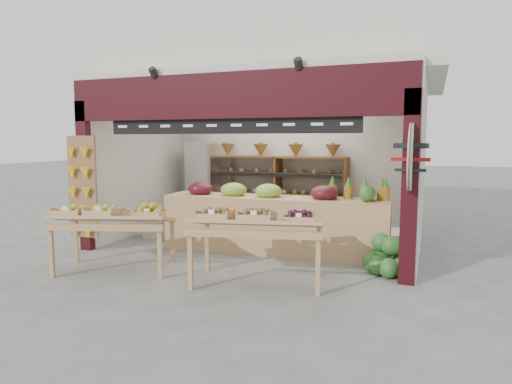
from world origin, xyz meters
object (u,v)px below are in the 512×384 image
(cardboard_stack, at_px, (167,227))
(back_shelving, at_px, (278,179))
(refrigerator, at_px, (208,184))
(mid_counter, at_px, (274,222))
(display_table_right, at_px, (253,220))
(watermelon_pile, at_px, (389,260))
(display_table_left, at_px, (107,216))

(cardboard_stack, bearing_deg, back_shelving, 40.91)
(refrigerator, distance_m, mid_counter, 2.92)
(back_shelving, distance_m, display_table_right, 3.78)
(display_table_right, xyz_separation_m, watermelon_pile, (1.74, 1.10, -0.67))
(refrigerator, xyz_separation_m, display_table_right, (2.50, -3.54, -0.10))
(refrigerator, distance_m, cardboard_stack, 1.67)
(display_table_left, bearing_deg, refrigerator, 93.36)
(cardboard_stack, xyz_separation_m, display_table_right, (2.71, -2.07, 0.66))
(back_shelving, xyz_separation_m, mid_counter, (0.58, -1.97, -0.59))
(refrigerator, height_order, mid_counter, refrigerator)
(watermelon_pile, bearing_deg, back_shelving, 135.38)
(display_table_right, bearing_deg, cardboard_stack, 142.56)
(mid_counter, distance_m, display_table_left, 2.80)
(mid_counter, height_order, display_table_left, mid_counter)
(mid_counter, height_order, watermelon_pile, mid_counter)
(cardboard_stack, height_order, display_table_right, display_table_right)
(back_shelving, height_order, mid_counter, back_shelving)
(back_shelving, height_order, watermelon_pile, back_shelving)
(mid_counter, xyz_separation_m, watermelon_pile, (2.02, -0.60, -0.33))
(back_shelving, xyz_separation_m, display_table_right, (0.86, -3.67, -0.25))
(cardboard_stack, distance_m, display_table_right, 3.47)
(back_shelving, bearing_deg, watermelon_pile, -44.62)
(display_table_right, bearing_deg, refrigerator, 125.24)
(mid_counter, xyz_separation_m, display_table_right, (0.28, -1.70, 0.34))
(mid_counter, bearing_deg, display_table_right, -80.70)
(refrigerator, relative_size, cardboard_stack, 1.98)
(mid_counter, bearing_deg, cardboard_stack, 171.36)
(back_shelving, distance_m, cardboard_stack, 2.61)
(refrigerator, relative_size, watermelon_pile, 2.53)
(back_shelving, height_order, display_table_left, back_shelving)
(cardboard_stack, distance_m, mid_counter, 2.48)
(cardboard_stack, xyz_separation_m, watermelon_pile, (4.45, -0.97, -0.01))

